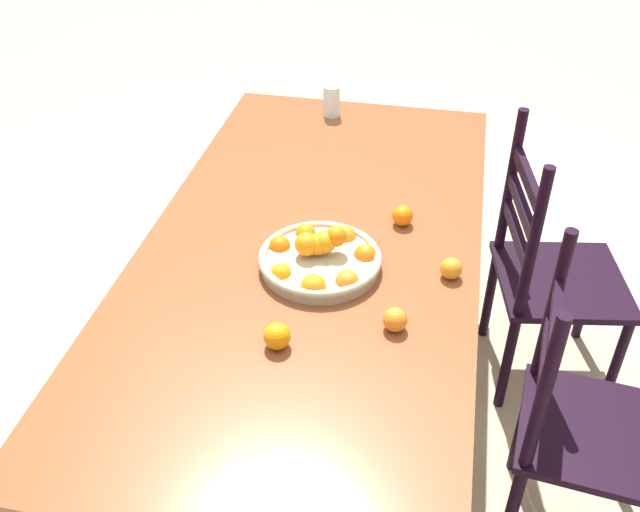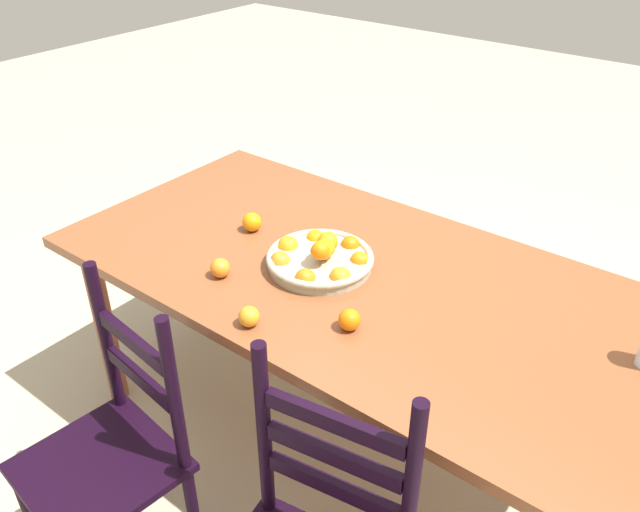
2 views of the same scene
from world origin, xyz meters
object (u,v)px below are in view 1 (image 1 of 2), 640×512
at_px(orange_loose_1, 403,216).
at_px(orange_loose_3, 277,336).
at_px(chair_near_window, 579,427).
at_px(chair_by_cabinet, 548,274).
at_px(orange_loose_0, 395,320).
at_px(drinking_glass, 332,101).
at_px(fruit_bowl, 320,258).
at_px(dining_table, 312,266).
at_px(orange_loose_2, 451,268).

relative_size(orange_loose_1, orange_loose_3, 0.94).
height_order(chair_near_window, chair_by_cabinet, chair_by_cabinet).
height_order(orange_loose_0, orange_loose_3, orange_loose_3).
xyz_separation_m(orange_loose_0, drinking_glass, (-1.18, -0.39, 0.03)).
xyz_separation_m(fruit_bowl, orange_loose_1, (-0.26, 0.20, -0.00)).
height_order(dining_table, orange_loose_3, orange_loose_3).
relative_size(orange_loose_2, orange_loose_3, 0.90).
xyz_separation_m(chair_near_window, orange_loose_1, (-0.42, -0.55, 0.35)).
xyz_separation_m(dining_table, orange_loose_0, (0.32, 0.28, 0.12)).
bearing_deg(chair_near_window, drinking_glass, 45.71).
distance_m(orange_loose_0, drinking_glass, 1.24).
bearing_deg(orange_loose_1, dining_table, -58.86).
relative_size(dining_table, drinking_glass, 16.50).
distance_m(chair_near_window, chair_by_cabinet, 0.66).
xyz_separation_m(orange_loose_0, orange_loose_2, (-0.24, 0.13, -0.00)).
distance_m(chair_near_window, orange_loose_1, 0.78).
relative_size(chair_near_window, orange_loose_2, 15.75).
xyz_separation_m(dining_table, orange_loose_1, (-0.15, 0.25, 0.12)).
bearing_deg(drinking_glass, dining_table, 6.81).
distance_m(chair_near_window, orange_loose_0, 0.63).
height_order(orange_loose_3, drinking_glass, drinking_glass).
distance_m(fruit_bowl, drinking_glass, 0.97).
bearing_deg(orange_loose_0, chair_by_cabinet, 146.70).
height_order(orange_loose_2, orange_loose_3, orange_loose_3).
relative_size(dining_table, chair_near_window, 2.06).
relative_size(fruit_bowl, orange_loose_1, 5.48).
distance_m(chair_by_cabinet, orange_loose_3, 1.17).
distance_m(orange_loose_1, drinking_glass, 0.79).
bearing_deg(chair_by_cabinet, drinking_glass, 52.12).
distance_m(dining_table, fruit_bowl, 0.17).
relative_size(chair_near_window, orange_loose_0, 15.27).
xyz_separation_m(fruit_bowl, orange_loose_2, (-0.03, 0.36, -0.00)).
height_order(chair_near_window, orange_loose_1, chair_near_window).
bearing_deg(chair_near_window, orange_loose_2, 71.41).
bearing_deg(drinking_glass, chair_by_cabinet, 61.82).
relative_size(dining_table, orange_loose_2, 32.47).
bearing_deg(orange_loose_3, orange_loose_2, 131.95).
height_order(orange_loose_1, drinking_glass, drinking_glass).
height_order(chair_near_window, fruit_bowl, chair_near_window).
bearing_deg(orange_loose_0, dining_table, -138.56).
height_order(chair_near_window, orange_loose_0, chair_near_window).
relative_size(dining_table, fruit_bowl, 5.69).
bearing_deg(orange_loose_1, chair_near_window, 52.90).
bearing_deg(orange_loose_2, orange_loose_3, -48.05).
bearing_deg(fruit_bowl, chair_near_window, 78.13).
distance_m(dining_table, orange_loose_2, 0.43).
bearing_deg(dining_table, chair_near_window, 71.64).
bearing_deg(chair_by_cabinet, orange_loose_2, 134.38).
xyz_separation_m(fruit_bowl, drinking_glass, (-0.96, -0.15, 0.03)).
xyz_separation_m(dining_table, chair_near_window, (0.27, 0.81, -0.24)).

